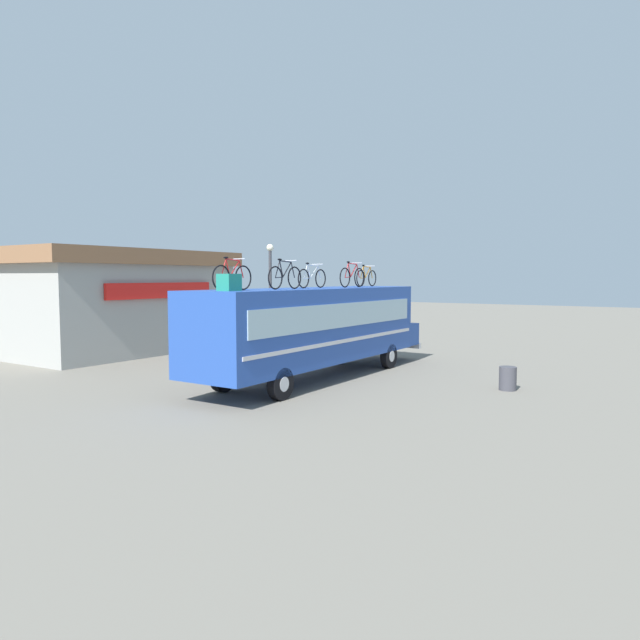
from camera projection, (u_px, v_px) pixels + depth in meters
name	position (u px, v px, depth m)	size (l,w,h in m)	color
ground_plane	(313.00, 379.00, 20.34)	(120.00, 120.00, 0.00)	slate
bus	(316.00, 325.00, 20.38)	(12.19, 2.60, 3.21)	#23479E
luggage_bag_1	(229.00, 282.00, 16.23)	(0.55, 0.48, 0.48)	#1E7F66
rooftop_bicycle_1	(232.00, 276.00, 16.86)	(1.70, 0.44, 0.98)	black
rooftop_bicycle_2	(285.00, 277.00, 18.37)	(1.76, 0.44, 0.97)	black
rooftop_bicycle_3	(312.00, 277.00, 20.33)	(1.75, 0.44, 0.89)	black
rooftop_bicycle_4	(352.00, 277.00, 21.79)	(1.82, 0.44, 0.98)	black
rooftop_bicycle_5	(366.00, 277.00, 23.78)	(1.68, 0.44, 0.89)	black
roadside_building	(112.00, 300.00, 28.03)	(10.71, 7.34, 4.85)	#9E9E99
trash_bin	(508.00, 378.00, 18.37)	(0.54, 0.54, 0.75)	#3F3F47
street_lamp	(270.00, 288.00, 26.78)	(0.32, 0.32, 5.11)	#38383D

